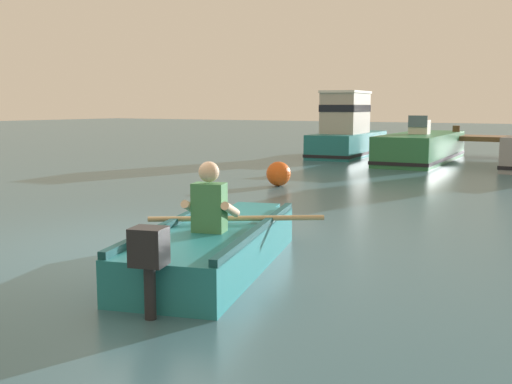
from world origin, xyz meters
TOP-DOWN VIEW (x-y plane):
  - ground_plane at (0.00, 0.00)m, footprint 120.00×120.00m
  - rowboat_with_person at (1.39, -0.20)m, footprint 1.96×3.67m
  - moored_boat_teal at (-3.36, 14.42)m, footprint 2.08×5.08m
  - moored_boat_green at (-0.48, 13.71)m, footprint 2.10×5.93m
  - mooring_buoy at (-1.41, 6.08)m, footprint 0.55×0.55m

SIDE VIEW (x-z plane):
  - ground_plane at x=0.00m, z-range 0.00..0.00m
  - rowboat_with_person at x=1.39m, z-range -0.34..0.85m
  - mooring_buoy at x=-1.41m, z-range 0.00..0.55m
  - moored_boat_green at x=-0.48m, z-range -0.31..1.17m
  - moored_boat_teal at x=-3.36m, z-range -0.31..1.98m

